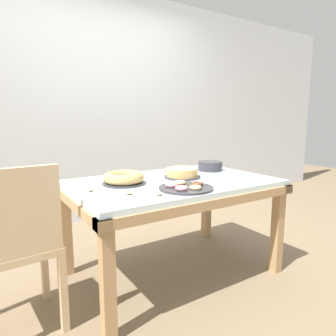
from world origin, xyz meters
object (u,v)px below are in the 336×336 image
Objects in this scene: tealight_right_edge at (91,192)px; tealight_centre at (176,170)px; cake_golden_bundt at (124,178)px; tealight_left_edge at (130,195)px; cake_chocolate_round at (182,173)px; tealight_near_cakes at (160,196)px; chair at (17,243)px; tealight_near_front at (165,172)px; pastry_platter at (185,187)px; plate_stack at (210,166)px.

tealight_centre is (0.87, 0.38, 0.00)m from tealight_right_edge.
tealight_left_edge is at bearing -108.89° from cake_golden_bundt.
tealight_right_edge is (-0.75, -0.11, -0.03)m from cake_chocolate_round.
cake_golden_bundt is 0.45m from tealight_near_cakes.
tealight_left_edge is at bearing -14.63° from chair.
tealight_near_cakes is (-0.45, -0.42, -0.03)m from cake_chocolate_round.
tealight_near_front is at bearing 17.70° from chair.
tealight_left_edge is at bearing 178.31° from pastry_platter.
tealight_centre is (0.71, 0.57, 0.00)m from tealight_left_edge.
cake_golden_bundt reaches higher than tealight_centre.
tealight_left_edge is at bearing -50.38° from tealight_right_edge.
plate_stack is 0.30m from tealight_centre.
tealight_near_cakes is at bearing -38.52° from tealight_left_edge.
plate_stack is 1.00m from tealight_near_cakes.
tealight_near_front is at bearing -159.75° from tealight_centre.
tealight_left_edge is 1.00× the size of tealight_right_edge.
cake_chocolate_round is 0.66m from tealight_left_edge.
tealight_centre is at bearing 153.34° from plate_stack.
cake_golden_bundt is (-0.47, 0.03, 0.01)m from cake_chocolate_round.
cake_chocolate_round reaches higher than tealight_near_front.
cake_chocolate_round is (1.17, 0.16, 0.23)m from chair.
tealight_near_cakes is at bearing -137.26° from cake_chocolate_round.
tealight_left_edge is 1.00× the size of tealight_near_front.
tealight_right_edge is (-0.55, 0.21, -0.00)m from pastry_platter.
chair is 23.50× the size of tealight_near_front.
tealight_centre is at bearing 21.38° from cake_golden_bundt.
tealight_near_cakes and tealight_centre have the same top height.
tealight_right_edge is at bearing 159.14° from pastry_platter.
pastry_platter reaches higher than tealight_left_edge.
pastry_platter reaches higher than tealight_right_edge.
tealight_centre is (1.30, 0.42, 0.21)m from chair.
chair reaches higher than tealight_left_edge.
cake_golden_bundt is 0.84× the size of pastry_platter.
cake_chocolate_round is 0.21m from tealight_near_front.
chair is 1.38m from tealight_centre.
tealight_near_cakes is (-0.25, -0.10, -0.00)m from pastry_platter.
cake_golden_bundt is 7.37× the size of tealight_near_front.
tealight_near_front is at bearing 23.85° from tealight_right_edge.
cake_chocolate_round is at bearing -3.82° from cake_golden_bundt.
chair reaches higher than plate_stack.
cake_golden_bundt is 7.37× the size of tealight_centre.
tealight_near_cakes is 1.00× the size of tealight_centre.
plate_stack reaches higher than tealight_centre.
pastry_platter is at bearing -9.61° from chair.
chair is at bearing -162.30° from tealight_near_front.
chair reaches higher than tealight_centre.
cake_chocolate_round is 0.94× the size of cake_golden_bundt.
tealight_near_cakes is at bearing -19.89° from chair.
tealight_near_cakes is at bearing -87.54° from cake_golden_bundt.
chair is at bearing -172.40° from cake_chocolate_round.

